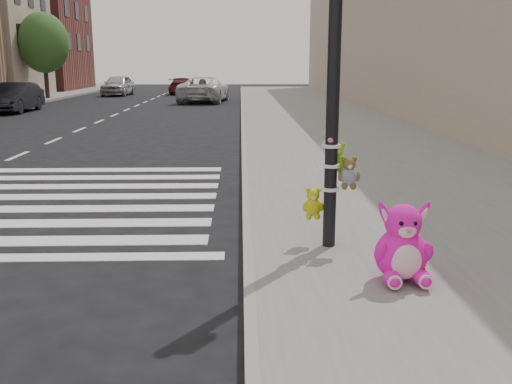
{
  "coord_description": "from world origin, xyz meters",
  "views": [
    {
      "loc": [
        1.47,
        -5.22,
        2.46
      ],
      "look_at": [
        1.67,
        2.26,
        0.75
      ],
      "focal_mm": 40.0,
      "sensor_mm": 36.0,
      "label": 1
    }
  ],
  "objects_px": {
    "pink_bunny": "(402,248)",
    "car_dark_far": "(14,97)",
    "signal_pole": "(333,121)",
    "red_teddy": "(421,274)",
    "car_white_near": "(204,89)"
  },
  "relations": [
    {
      "from": "signal_pole",
      "to": "car_white_near",
      "type": "relative_size",
      "value": 0.71
    },
    {
      "from": "red_teddy",
      "to": "car_white_near",
      "type": "xyz_separation_m",
      "value": [
        -4.2,
        30.38,
        0.54
      ]
    },
    {
      "from": "signal_pole",
      "to": "red_teddy",
      "type": "relative_size",
      "value": 19.8
    },
    {
      "from": "car_white_near",
      "to": "pink_bunny",
      "type": "bearing_deg",
      "value": 103.79
    },
    {
      "from": "pink_bunny",
      "to": "car_dark_far",
      "type": "bearing_deg",
      "value": 118.08
    },
    {
      "from": "signal_pole",
      "to": "pink_bunny",
      "type": "xyz_separation_m",
      "value": [
        0.59,
        -1.25,
        -1.23
      ]
    },
    {
      "from": "pink_bunny",
      "to": "red_teddy",
      "type": "bearing_deg",
      "value": -21.07
    },
    {
      "from": "red_teddy",
      "to": "car_white_near",
      "type": "bearing_deg",
      "value": 81.37
    },
    {
      "from": "red_teddy",
      "to": "car_dark_far",
      "type": "height_order",
      "value": "car_dark_far"
    },
    {
      "from": "red_teddy",
      "to": "pink_bunny",
      "type": "bearing_deg",
      "value": 143.59
    },
    {
      "from": "pink_bunny",
      "to": "car_white_near",
      "type": "height_order",
      "value": "car_white_near"
    },
    {
      "from": "pink_bunny",
      "to": "car_dark_far",
      "type": "distance_m",
      "value": 26.61
    },
    {
      "from": "pink_bunny",
      "to": "signal_pole",
      "type": "bearing_deg",
      "value": 114.0
    },
    {
      "from": "pink_bunny",
      "to": "red_teddy",
      "type": "height_order",
      "value": "pink_bunny"
    },
    {
      "from": "signal_pole",
      "to": "car_dark_far",
      "type": "distance_m",
      "value": 25.25
    }
  ]
}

